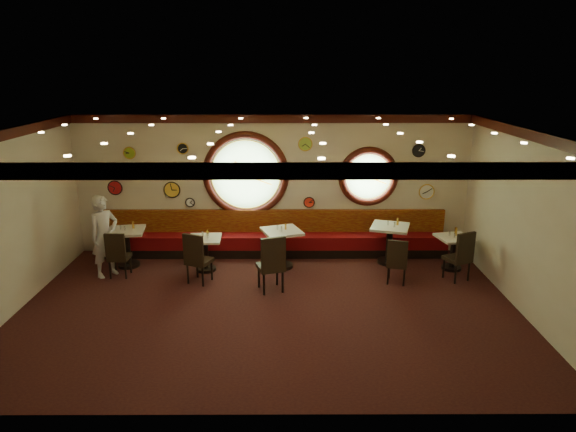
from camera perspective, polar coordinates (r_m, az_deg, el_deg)
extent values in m
cube|color=black|center=(9.49, -2.15, -10.10)|extent=(9.00, 6.00, 0.00)
cube|color=gold|center=(8.57, -2.38, 9.45)|extent=(9.00, 6.00, 0.02)
cube|color=beige|center=(11.80, -1.76, 3.46)|extent=(9.00, 0.02, 3.20)
cube|color=beige|center=(6.10, -3.24, -9.14)|extent=(9.00, 0.02, 3.20)
cube|color=beige|center=(10.12, -28.66, -0.75)|extent=(0.02, 6.00, 3.20)
cube|color=beige|center=(9.83, 24.97, -0.72)|extent=(0.02, 6.00, 3.20)
cube|color=black|center=(11.51, -1.83, 10.75)|extent=(9.00, 0.10, 0.18)
cube|color=black|center=(5.67, -3.46, 5.00)|extent=(9.00, 0.10, 0.18)
cube|color=black|center=(9.52, 25.79, 8.01)|extent=(0.10, 6.00, 0.18)
cube|color=black|center=(11.96, -1.73, -3.87)|extent=(8.00, 0.55, 0.20)
cube|color=#5D080C|center=(11.87, -1.74, -2.73)|extent=(8.00, 0.55, 0.30)
cube|color=#5D0C07|center=(11.96, -1.73, -0.58)|extent=(8.00, 0.10, 0.55)
cylinder|color=#7FB66D|center=(11.77, -4.70, 4.63)|extent=(1.66, 0.02, 1.66)
torus|color=black|center=(11.76, -4.71, 4.61)|extent=(1.98, 0.18, 1.98)
torus|color=gold|center=(11.73, -4.72, 4.58)|extent=(1.61, 0.03, 1.61)
cylinder|color=#7FB66D|center=(11.90, 8.91, 4.36)|extent=(1.10, 0.02, 1.10)
torus|color=black|center=(11.88, 8.93, 4.35)|extent=(1.38, 0.18, 1.38)
torus|color=gold|center=(11.85, 8.95, 4.32)|extent=(1.09, 0.03, 1.09)
cylinder|color=red|center=(11.86, 2.36, 1.54)|extent=(0.24, 0.03, 0.24)
cylinder|color=#93B939|center=(11.59, 1.94, 8.00)|extent=(0.30, 0.03, 0.30)
cylinder|color=black|center=(11.83, -11.62, 7.36)|extent=(0.24, 0.03, 0.24)
cylinder|color=red|center=(12.40, -18.65, 3.00)|extent=(0.32, 0.03, 0.32)
cylinder|color=black|center=(11.98, 14.31, 7.06)|extent=(0.28, 0.03, 0.28)
cylinder|color=white|center=(12.06, -10.82, 1.50)|extent=(0.20, 0.03, 0.20)
cylinder|color=yellow|center=(12.07, -12.76, 2.86)|extent=(0.36, 0.03, 0.36)
cylinder|color=#F2F050|center=(11.73, 4.85, 5.08)|extent=(0.22, 0.03, 0.22)
cylinder|color=white|center=(12.22, 15.13, 2.63)|extent=(0.34, 0.03, 0.34)
cylinder|color=#86B123|center=(12.13, -17.19, 6.71)|extent=(0.26, 0.03, 0.26)
cylinder|color=black|center=(11.85, -17.25, -5.16)|extent=(0.48, 0.48, 0.06)
cylinder|color=black|center=(11.72, -17.41, -3.44)|extent=(0.13, 0.13, 0.76)
cube|color=silver|center=(11.60, -17.57, -1.60)|extent=(0.86, 0.86, 0.05)
cylinder|color=black|center=(11.24, -9.07, -5.82)|extent=(0.42, 0.42, 0.06)
cylinder|color=black|center=(11.12, -9.14, -4.21)|extent=(0.11, 0.11, 0.67)
cube|color=silver|center=(11.00, -9.22, -2.51)|extent=(0.71, 0.71, 0.05)
cylinder|color=black|center=(11.26, -0.68, -5.52)|extent=(0.48, 0.48, 0.07)
cylinder|color=black|center=(11.13, -0.69, -3.68)|extent=(0.13, 0.13, 0.77)
cube|color=silver|center=(11.00, -0.69, -1.71)|extent=(0.98, 0.98, 0.06)
cylinder|color=black|center=(11.72, 11.06, -4.95)|extent=(0.49, 0.49, 0.07)
cylinder|color=black|center=(11.58, 11.16, -3.14)|extent=(0.13, 0.13, 0.79)
cube|color=silver|center=(11.46, 11.27, -1.20)|extent=(0.99, 0.99, 0.06)
cylinder|color=black|center=(11.71, 17.69, -5.49)|extent=(0.42, 0.42, 0.06)
cylinder|color=black|center=(11.59, 17.83, -3.95)|extent=(0.11, 0.11, 0.67)
cube|color=silver|center=(11.48, 17.98, -2.32)|extent=(0.79, 0.79, 0.05)
cube|color=black|center=(11.23, -18.22, -4.38)|extent=(0.42, 0.42, 0.07)
cube|color=black|center=(10.98, -18.66, -3.22)|extent=(0.41, 0.07, 0.54)
cube|color=black|center=(10.52, -9.82, -4.97)|extent=(0.58, 0.58, 0.08)
cube|color=black|center=(10.26, -10.48, -3.61)|extent=(0.43, 0.23, 0.58)
cube|color=black|center=(9.99, -1.96, -5.68)|extent=(0.60, 0.60, 0.08)
cube|color=black|center=(9.68, -1.63, -4.18)|extent=(0.48, 0.21, 0.63)
cube|color=black|center=(10.59, 12.01, -5.23)|extent=(0.49, 0.49, 0.07)
cube|color=black|center=(10.33, 12.05, -4.06)|extent=(0.40, 0.15, 0.52)
cube|color=black|center=(11.05, 18.28, -4.55)|extent=(0.59, 0.59, 0.08)
cube|color=black|center=(10.81, 19.12, -3.24)|extent=(0.43, 0.24, 0.58)
cylinder|color=silver|center=(11.65, -18.13, -1.20)|extent=(0.03, 0.03, 0.09)
cylinder|color=#BBBBC0|center=(11.05, -9.46, -1.99)|extent=(0.04, 0.04, 0.11)
cylinder|color=silver|center=(11.01, -1.19, -1.25)|extent=(0.04, 0.04, 0.11)
cylinder|color=silver|center=(11.47, 11.05, -0.78)|extent=(0.03, 0.03, 0.09)
cylinder|color=silver|center=(11.55, -17.69, -1.31)|extent=(0.03, 0.03, 0.09)
cylinder|color=silver|center=(10.94, -8.87, -2.16)|extent=(0.04, 0.04, 0.11)
cylinder|color=silver|center=(10.88, -0.73, -1.46)|extent=(0.04, 0.04, 0.11)
cylinder|color=silver|center=(11.35, 11.75, -0.95)|extent=(0.04, 0.04, 0.11)
cylinder|color=gold|center=(11.63, -16.82, -0.96)|extent=(0.05, 0.05, 0.15)
cylinder|color=yellow|center=(11.06, -8.92, -1.87)|extent=(0.04, 0.04, 0.14)
cylinder|color=gold|center=(11.02, -0.27, -1.15)|extent=(0.04, 0.04, 0.14)
cylinder|color=gold|center=(11.51, 12.09, -0.59)|extent=(0.05, 0.05, 0.16)
cylinder|color=silver|center=(11.52, 17.51, -1.84)|extent=(0.04, 0.04, 0.10)
cylinder|color=#BCBBC0|center=(11.42, 18.02, -2.07)|extent=(0.03, 0.03, 0.09)
cylinder|color=gold|center=(11.55, 18.15, -1.63)|extent=(0.06, 0.06, 0.18)
imported|color=silver|center=(11.21, -19.71, -2.12)|extent=(0.72, 0.75, 1.72)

